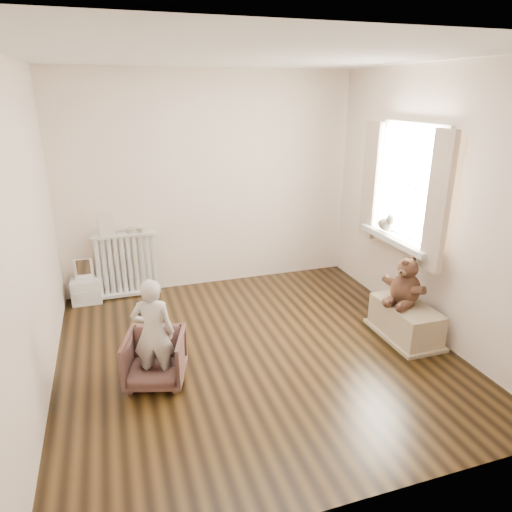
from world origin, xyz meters
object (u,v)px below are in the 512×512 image
object	(u,v)px
radiator	(127,266)
toy_bench	(406,318)
toy_vanity	(85,280)
child	(153,333)
armchair	(155,359)
teddy_bear	(407,274)
plush_cat	(386,222)

from	to	relation	value
radiator	toy_bench	size ratio (longest dim) A/B	1.06
toy_vanity	child	distance (m)	2.00
radiator	toy_vanity	distance (m)	0.49
toy_vanity	armchair	distance (m)	1.94
toy_vanity	armchair	xyz separation A→B (m)	(0.60, -1.84, -0.05)
teddy_bear	armchair	bearing A→B (deg)	157.02
armchair	toy_bench	xyz separation A→B (m)	(2.47, 0.01, -0.02)
toy_vanity	teddy_bear	size ratio (longest dim) A/B	1.08
child	plush_cat	xyz separation A→B (m)	(2.61, 0.75, 0.51)
toy_vanity	toy_bench	size ratio (longest dim) A/B	0.70
toy_bench	plush_cat	world-z (taller)	plush_cat
armchair	toy_bench	world-z (taller)	armchair
toy_vanity	plush_cat	size ratio (longest dim) A/B	2.06
armchair	teddy_bear	distance (m)	2.50
plush_cat	toy_vanity	bearing A→B (deg)	174.86
armchair	teddy_bear	xyz separation A→B (m)	(2.46, 0.04, 0.45)
armchair	child	bearing A→B (deg)	-73.52
armchair	child	size ratio (longest dim) A/B	0.52
child	toy_bench	world-z (taller)	child
toy_vanity	child	xyz separation A→B (m)	(0.60, -1.89, 0.22)
teddy_bear	toy_bench	bearing A→B (deg)	-93.63
armchair	toy_vanity	bearing A→B (deg)	124.55
teddy_bear	plush_cat	world-z (taller)	plush_cat
armchair	toy_bench	bearing A→B (deg)	16.62
radiator	plush_cat	xyz separation A→B (m)	(2.73, -1.17, 0.61)
radiator	armchair	bearing A→B (deg)	-86.33
teddy_bear	plush_cat	bearing A→B (deg)	52.77
toy_vanity	child	bearing A→B (deg)	-72.38
toy_bench	teddy_bear	distance (m)	0.47
child	toy_bench	distance (m)	2.49
child	plush_cat	bearing A→B (deg)	-147.46
radiator	toy_bench	world-z (taller)	radiator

